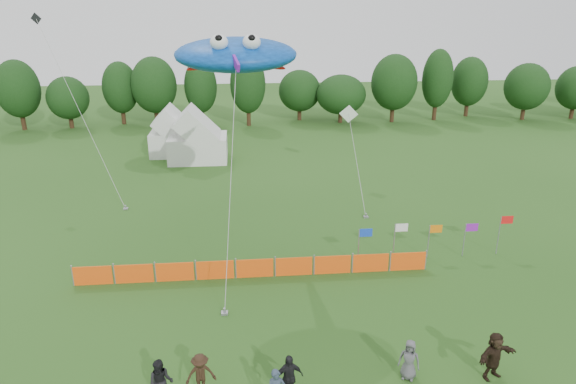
{
  "coord_description": "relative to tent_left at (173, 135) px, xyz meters",
  "views": [
    {
      "loc": [
        -2.05,
        -15.48,
        12.94
      ],
      "look_at": [
        0.0,
        6.0,
        5.2
      ],
      "focal_mm": 32.0,
      "sensor_mm": 36.0,
      "label": 1
    }
  ],
  "objects": [
    {
      "name": "spectator_b",
      "position": [
        3.29,
        -33.02,
        -0.93
      ],
      "size": [
        0.88,
        0.69,
        1.77
      ],
      "primitive_type": "imported",
      "rotation": [
        0.0,
        0.0,
        -0.03
      ],
      "color": "black",
      "rests_on": "ground"
    },
    {
      "name": "spectator_e",
      "position": [
        12.17,
        -32.52,
        -1.02
      ],
      "size": [
        0.92,
        0.79,
        1.6
      ],
      "primitive_type": "imported",
      "rotation": [
        0.0,
        0.0,
        -0.44
      ],
      "color": "#504F55",
      "rests_on": "ground"
    },
    {
      "name": "tent_left",
      "position": [
        0.0,
        0.0,
        0.0
      ],
      "size": [
        4.08,
        4.08,
        3.6
      ],
      "color": "silver",
      "rests_on": "ground"
    },
    {
      "name": "flag_row",
      "position": [
        16.48,
        -23.21,
        -0.41
      ],
      "size": [
        8.73,
        0.6,
        2.26
      ],
      "color": "gray",
      "rests_on": "ground"
    },
    {
      "name": "spectator_f",
      "position": [
        15.27,
        -32.78,
        -0.87
      ],
      "size": [
        1.84,
        1.14,
        1.89
      ],
      "primitive_type": "imported",
      "rotation": [
        0.0,
        0.0,
        0.36
      ],
      "color": "black",
      "rests_on": "ground"
    },
    {
      "name": "stingray_kite",
      "position": [
        6.21,
        -22.09,
        9.05
      ],
      "size": [
        5.84,
        13.01,
        11.93
      ],
      "color": "blue",
      "rests_on": "ground"
    },
    {
      "name": "ground",
      "position": [
        8.31,
        -32.16,
        -1.82
      ],
      "size": [
        160.0,
        160.0,
        0.0
      ],
      "primitive_type": "plane",
      "color": "#234C16",
      "rests_on": "ground"
    },
    {
      "name": "spectator_c",
      "position": [
        4.6,
        -32.68,
        -0.98
      ],
      "size": [
        1.17,
        0.8,
        1.66
      ],
      "primitive_type": "imported",
      "rotation": [
        0.0,
        0.0,
        0.18
      ],
      "color": "black",
      "rests_on": "ground"
    },
    {
      "name": "tent_right",
      "position": [
        2.48,
        -2.42,
        0.04
      ],
      "size": [
        5.22,
        4.17,
        3.68
      ],
      "color": "silver",
      "rests_on": "ground"
    },
    {
      "name": "small_kite_white",
      "position": [
        14.59,
        -10.76,
        2.28
      ],
      "size": [
        1.43,
        8.57,
        5.98
      ],
      "color": "white",
      "rests_on": "ground"
    },
    {
      "name": "barrier_fence",
      "position": [
        6.77,
        -24.39,
        -1.32
      ],
      "size": [
        17.9,
        0.06,
        1.0
      ],
      "color": "#F5500D",
      "rests_on": "ground"
    },
    {
      "name": "treeline",
      "position": [
        9.91,
        12.77,
        2.37
      ],
      "size": [
        104.57,
        8.78,
        8.36
      ],
      "color": "#382314",
      "rests_on": "ground"
    },
    {
      "name": "small_kite_dark",
      "position": [
        -5.25,
        -10.44,
        5.16
      ],
      "size": [
        6.82,
        6.82,
        12.69
      ],
      "color": "black",
      "rests_on": "ground"
    },
    {
      "name": "spectator_d",
      "position": [
        7.65,
        -33.21,
        -0.91
      ],
      "size": [
        1.14,
        0.68,
        1.81
      ],
      "primitive_type": "imported",
      "rotation": [
        0.0,
        0.0,
        0.23
      ],
      "color": "black",
      "rests_on": "ground"
    }
  ]
}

